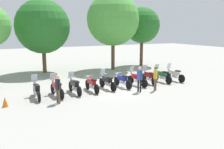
{
  "coord_description": "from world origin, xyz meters",
  "views": [
    {
      "loc": [
        -7.89,
        -14.83,
        4.14
      ],
      "look_at": [
        0.0,
        0.5,
        0.9
      ],
      "focal_mm": 39.23,
      "sensor_mm": 36.0,
      "label": 1
    }
  ],
  "objects_px": {
    "motorcycle_2": "(75,86)",
    "tree_2": "(113,20)",
    "motorcycle_5": "(122,80)",
    "motorcycle_8": "(162,76)",
    "motorcycle_9": "(174,74)",
    "tree_3": "(142,25)",
    "motorcycle_4": "(107,82)",
    "motorcycle_7": "(149,77)",
    "person_1": "(140,77)",
    "motorcycle_0": "(36,90)",
    "motorcycle_1": "(57,88)",
    "motorcycle_3": "(92,84)",
    "tree_1": "(43,26)",
    "motorcycle_6": "(137,79)",
    "traffic_cone": "(5,102)",
    "person_2": "(58,87)",
    "person_0": "(155,77)"
  },
  "relations": [
    {
      "from": "motorcycle_2",
      "to": "tree_2",
      "type": "distance_m",
      "value": 10.84
    },
    {
      "from": "motorcycle_5",
      "to": "motorcycle_8",
      "type": "height_order",
      "value": "motorcycle_8"
    },
    {
      "from": "motorcycle_9",
      "to": "tree_3",
      "type": "relative_size",
      "value": 0.34
    },
    {
      "from": "motorcycle_4",
      "to": "motorcycle_5",
      "type": "bearing_deg",
      "value": -95.05
    },
    {
      "from": "motorcycle_7",
      "to": "tree_3",
      "type": "height_order",
      "value": "tree_3"
    },
    {
      "from": "person_1",
      "to": "tree_3",
      "type": "relative_size",
      "value": 0.26
    },
    {
      "from": "motorcycle_4",
      "to": "motorcycle_2",
      "type": "bearing_deg",
      "value": 88.01
    },
    {
      "from": "motorcycle_0",
      "to": "motorcycle_1",
      "type": "bearing_deg",
      "value": -93.14
    },
    {
      "from": "motorcycle_0",
      "to": "tree_2",
      "type": "distance_m",
      "value": 12.47
    },
    {
      "from": "motorcycle_7",
      "to": "tree_2",
      "type": "distance_m",
      "value": 8.39
    },
    {
      "from": "motorcycle_3",
      "to": "person_1",
      "type": "height_order",
      "value": "person_1"
    },
    {
      "from": "motorcycle_1",
      "to": "tree_1",
      "type": "relative_size",
      "value": 0.32
    },
    {
      "from": "motorcycle_1",
      "to": "tree_3",
      "type": "height_order",
      "value": "tree_3"
    },
    {
      "from": "motorcycle_1",
      "to": "motorcycle_3",
      "type": "bearing_deg",
      "value": -91.41
    },
    {
      "from": "motorcycle_1",
      "to": "tree_1",
      "type": "distance_m",
      "value": 9.66
    },
    {
      "from": "motorcycle_9",
      "to": "person_1",
      "type": "distance_m",
      "value": 4.83
    },
    {
      "from": "motorcycle_5",
      "to": "motorcycle_7",
      "type": "bearing_deg",
      "value": -89.73
    },
    {
      "from": "motorcycle_1",
      "to": "tree_1",
      "type": "xyz_separation_m",
      "value": [
        1.15,
        8.8,
        3.82
      ]
    },
    {
      "from": "motorcycle_6",
      "to": "motorcycle_2",
      "type": "bearing_deg",
      "value": 83.25
    },
    {
      "from": "motorcycle_7",
      "to": "tree_2",
      "type": "height_order",
      "value": "tree_2"
    },
    {
      "from": "motorcycle_0",
      "to": "motorcycle_8",
      "type": "bearing_deg",
      "value": -87.22
    },
    {
      "from": "motorcycle_0",
      "to": "motorcycle_1",
      "type": "xyz_separation_m",
      "value": [
        1.2,
        -0.1,
        0.0
      ]
    },
    {
      "from": "motorcycle_4",
      "to": "motorcycle_7",
      "type": "height_order",
      "value": "same"
    },
    {
      "from": "motorcycle_4",
      "to": "traffic_cone",
      "type": "height_order",
      "value": "motorcycle_4"
    },
    {
      "from": "person_1",
      "to": "person_2",
      "type": "xyz_separation_m",
      "value": [
        -5.44,
        -0.02,
        -0.04
      ]
    },
    {
      "from": "motorcycle_3",
      "to": "person_0",
      "type": "relative_size",
      "value": 1.32
    },
    {
      "from": "motorcycle_1",
      "to": "motorcycle_6",
      "type": "height_order",
      "value": "same"
    },
    {
      "from": "motorcycle_8",
      "to": "tree_3",
      "type": "xyz_separation_m",
      "value": [
        3.57,
        8.17,
        3.99
      ]
    },
    {
      "from": "motorcycle_6",
      "to": "person_2",
      "type": "xyz_separation_m",
      "value": [
        -6.31,
        -1.66,
        0.43
      ]
    },
    {
      "from": "motorcycle_3",
      "to": "tree_2",
      "type": "bearing_deg",
      "value": -36.77
    },
    {
      "from": "motorcycle_9",
      "to": "motorcycle_8",
      "type": "bearing_deg",
      "value": 83.66
    },
    {
      "from": "motorcycle_3",
      "to": "motorcycle_4",
      "type": "distance_m",
      "value": 1.2
    },
    {
      "from": "motorcycle_5",
      "to": "tree_3",
      "type": "height_order",
      "value": "tree_3"
    },
    {
      "from": "tree_1",
      "to": "tree_3",
      "type": "height_order",
      "value": "tree_1"
    },
    {
      "from": "motorcycle_4",
      "to": "traffic_cone",
      "type": "xyz_separation_m",
      "value": [
        -6.62,
        -1.04,
        -0.24
      ]
    },
    {
      "from": "motorcycle_1",
      "to": "person_2",
      "type": "distance_m",
      "value": 1.6
    },
    {
      "from": "person_2",
      "to": "motorcycle_1",
      "type": "bearing_deg",
      "value": 58.32
    },
    {
      "from": "motorcycle_2",
      "to": "motorcycle_5",
      "type": "bearing_deg",
      "value": -90.16
    },
    {
      "from": "motorcycle_2",
      "to": "motorcycle_7",
      "type": "height_order",
      "value": "same"
    },
    {
      "from": "motorcycle_5",
      "to": "tree_1",
      "type": "xyz_separation_m",
      "value": [
        -3.65,
        8.57,
        3.83
      ]
    },
    {
      "from": "motorcycle_9",
      "to": "person_1",
      "type": "relative_size",
      "value": 1.29
    },
    {
      "from": "motorcycle_5",
      "to": "tree_1",
      "type": "distance_m",
      "value": 10.08
    },
    {
      "from": "person_1",
      "to": "motorcycle_5",
      "type": "bearing_deg",
      "value": 71.18
    },
    {
      "from": "motorcycle_3",
      "to": "motorcycle_8",
      "type": "distance_m",
      "value": 6.01
    },
    {
      "from": "motorcycle_5",
      "to": "motorcycle_9",
      "type": "bearing_deg",
      "value": -93.69
    },
    {
      "from": "motorcycle_2",
      "to": "motorcycle_8",
      "type": "distance_m",
      "value": 7.21
    },
    {
      "from": "motorcycle_2",
      "to": "motorcycle_4",
      "type": "distance_m",
      "value": 2.4
    },
    {
      "from": "motorcycle_9",
      "to": "tree_1",
      "type": "relative_size",
      "value": 0.32
    },
    {
      "from": "person_2",
      "to": "traffic_cone",
      "type": "xyz_separation_m",
      "value": [
        -2.71,
        0.71,
        -0.67
      ]
    },
    {
      "from": "person_2",
      "to": "tree_3",
      "type": "bearing_deg",
      "value": 19.02
    }
  ]
}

